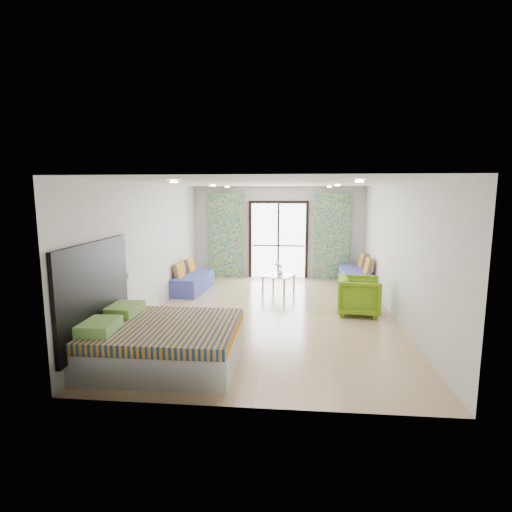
# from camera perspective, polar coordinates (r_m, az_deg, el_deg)

# --- Properties ---
(floor) EXTENTS (5.00, 7.50, 0.01)m
(floor) POSITION_cam_1_polar(r_m,az_deg,el_deg) (8.47, 2.17, -8.19)
(floor) COLOR #A28361
(floor) RESTS_ON ground
(ceiling) EXTENTS (5.00, 7.50, 0.01)m
(ceiling) POSITION_cam_1_polar(r_m,az_deg,el_deg) (8.10, 2.28, 10.38)
(ceiling) COLOR silver
(ceiling) RESTS_ON ground
(wall_back) EXTENTS (5.00, 0.01, 2.70)m
(wall_back) POSITION_cam_1_polar(r_m,az_deg,el_deg) (11.90, 3.22, 3.42)
(wall_back) COLOR silver
(wall_back) RESTS_ON ground
(wall_front) EXTENTS (5.00, 0.01, 2.70)m
(wall_front) POSITION_cam_1_polar(r_m,az_deg,el_deg) (4.50, -0.42, -5.82)
(wall_front) COLOR silver
(wall_front) RESTS_ON ground
(wall_left) EXTENTS (0.01, 7.50, 2.70)m
(wall_left) POSITION_cam_1_polar(r_m,az_deg,el_deg) (8.68, -14.50, 1.07)
(wall_left) COLOR silver
(wall_left) RESTS_ON ground
(wall_right) EXTENTS (0.01, 7.50, 2.70)m
(wall_right) POSITION_cam_1_polar(r_m,az_deg,el_deg) (8.42, 19.47, 0.61)
(wall_right) COLOR silver
(wall_right) RESTS_ON ground
(balcony_door) EXTENTS (1.76, 0.08, 2.28)m
(balcony_door) POSITION_cam_1_polar(r_m,az_deg,el_deg) (11.88, 3.21, 2.96)
(balcony_door) COLOR black
(balcony_door) RESTS_ON floor
(balcony_rail) EXTENTS (1.52, 0.03, 0.04)m
(balcony_rail) POSITION_cam_1_polar(r_m,az_deg,el_deg) (11.92, 3.20, 1.49)
(balcony_rail) COLOR #595451
(balcony_rail) RESTS_ON balcony_door
(curtain_left) EXTENTS (1.00, 0.10, 2.50)m
(curtain_left) POSITION_cam_1_polar(r_m,az_deg,el_deg) (11.89, -4.31, 2.92)
(curtain_left) COLOR silver
(curtain_left) RESTS_ON floor
(curtain_right) EXTENTS (1.00, 0.10, 2.50)m
(curtain_right) POSITION_cam_1_polar(r_m,az_deg,el_deg) (11.77, 10.75, 2.72)
(curtain_right) COLOR silver
(curtain_right) RESTS_ON floor
(downlight_a) EXTENTS (0.12, 0.12, 0.02)m
(downlight_a) POSITION_cam_1_polar(r_m,az_deg,el_deg) (6.36, -11.66, 10.33)
(downlight_a) COLOR #FFE0B2
(downlight_a) RESTS_ON ceiling
(downlight_b) EXTENTS (0.12, 0.12, 0.02)m
(downlight_b) POSITION_cam_1_polar(r_m,az_deg,el_deg) (6.16, 14.57, 10.27)
(downlight_b) COLOR #FFE0B2
(downlight_b) RESTS_ON ceiling
(downlight_c) EXTENTS (0.12, 0.12, 0.02)m
(downlight_c) POSITION_cam_1_polar(r_m,az_deg,el_deg) (9.27, -6.18, 9.98)
(downlight_c) COLOR #FFE0B2
(downlight_c) RESTS_ON ceiling
(downlight_d) EXTENTS (0.12, 0.12, 0.02)m
(downlight_d) POSITION_cam_1_polar(r_m,az_deg,el_deg) (9.13, 11.57, 9.86)
(downlight_d) COLOR #FFE0B2
(downlight_d) RESTS_ON ceiling
(downlight_e) EXTENTS (0.12, 0.12, 0.02)m
(downlight_e) POSITION_cam_1_polar(r_m,az_deg,el_deg) (11.24, -4.13, 9.82)
(downlight_e) COLOR #FFE0B2
(downlight_e) RESTS_ON ceiling
(downlight_f) EXTENTS (0.12, 0.12, 0.02)m
(downlight_f) POSITION_cam_1_polar(r_m,az_deg,el_deg) (11.13, 10.46, 9.71)
(downlight_f) COLOR #FFE0B2
(downlight_f) RESTS_ON ceiling
(headboard) EXTENTS (0.06, 2.10, 1.50)m
(headboard) POSITION_cam_1_polar(r_m,az_deg,el_deg) (6.37, -21.97, -4.85)
(headboard) COLOR black
(headboard) RESTS_ON floor
(switch_plate) EXTENTS (0.02, 0.10, 0.10)m
(switch_plate) POSITION_cam_1_polar(r_m,az_deg,el_deg) (7.48, -17.68, -2.64)
(switch_plate) COLOR silver
(switch_plate) RESTS_ON wall_left
(bed) EXTENTS (2.18, 1.78, 0.75)m
(bed) POSITION_cam_1_polar(r_m,az_deg,el_deg) (6.21, -13.31, -11.89)
(bed) COLOR silver
(bed) RESTS_ON floor
(daybed_left) EXTENTS (0.79, 1.67, 0.80)m
(daybed_left) POSITION_cam_1_polar(r_m,az_deg,el_deg) (10.37, -9.05, -3.68)
(daybed_left) COLOR #434AA0
(daybed_left) RESTS_ON floor
(daybed_right) EXTENTS (0.70, 1.80, 0.89)m
(daybed_right) POSITION_cam_1_polar(r_m,az_deg,el_deg) (10.90, 14.11, -3.07)
(daybed_right) COLOR #434AA0
(daybed_right) RESTS_ON floor
(coffee_table) EXTENTS (0.89, 0.89, 0.78)m
(coffee_table) POSITION_cam_1_polar(r_m,az_deg,el_deg) (10.12, 3.24, -3.02)
(coffee_table) COLOR silver
(coffee_table) RESTS_ON floor
(vase) EXTENTS (0.17, 0.17, 0.16)m
(vase) POSITION_cam_1_polar(r_m,az_deg,el_deg) (10.06, 3.44, -2.35)
(vase) COLOR white
(vase) RESTS_ON coffee_table
(armchair) EXTENTS (0.86, 0.91, 0.86)m
(armchair) POSITION_cam_1_polar(r_m,az_deg,el_deg) (8.59, 14.50, -5.26)
(armchair) COLOR #689613
(armchair) RESTS_ON floor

